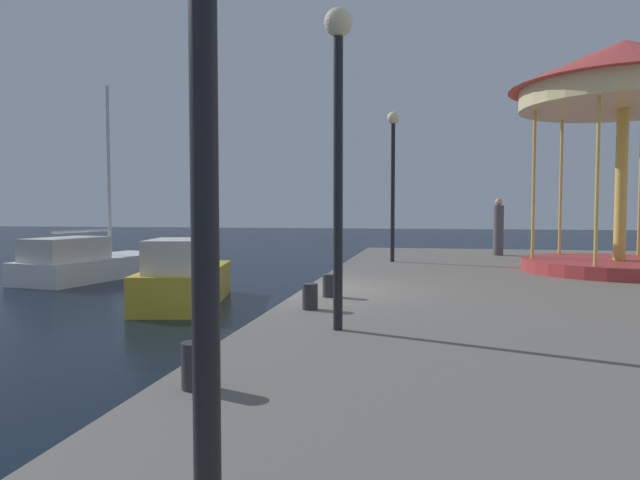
{
  "coord_description": "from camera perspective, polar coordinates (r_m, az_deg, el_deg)",
  "views": [
    {
      "loc": [
        2.38,
        -10.91,
        2.34
      ],
      "look_at": [
        -0.06,
        2.07,
        1.64
      ],
      "focal_mm": 32.4,
      "sensor_mm": 36.0,
      "label": 1
    }
  ],
  "objects": [
    {
      "name": "lamp_post_far_end",
      "position": [
        17.14,
        7.22,
        7.87
      ],
      "size": [
        0.36,
        0.36,
        4.38
      ],
      "color": "black",
      "rests_on": "quay_dock"
    },
    {
      "name": "bollard_south",
      "position": [
        8.91,
        -0.99,
        -5.6
      ],
      "size": [
        0.24,
        0.24,
        0.4
      ],
      "primitive_type": "cylinder",
      "color": "#2D2D33",
      "rests_on": "quay_dock"
    },
    {
      "name": "sailboat_white",
      "position": [
        20.88,
        -21.69,
        -2.08
      ],
      "size": [
        2.93,
        6.07,
        6.62
      ],
      "color": "white",
      "rests_on": "ground"
    },
    {
      "name": "bollard_center",
      "position": [
        5.18,
        -12.21,
        -12.01
      ],
      "size": [
        0.24,
        0.24,
        0.4
      ],
      "primitive_type": "cylinder",
      "color": "#2D2D33",
      "rests_on": "quay_dock"
    },
    {
      "name": "motorboat_yellow",
      "position": [
        14.5,
        -13.33,
        -3.84
      ],
      "size": [
        2.49,
        4.41,
        1.65
      ],
      "color": "gold",
      "rests_on": "ground"
    },
    {
      "name": "bollard_north",
      "position": [
        10.18,
        0.94,
        -4.52
      ],
      "size": [
        0.24,
        0.24,
        0.4
      ],
      "primitive_type": "cylinder",
      "color": "#2D2D33",
      "rests_on": "quay_dock"
    },
    {
      "name": "lamp_post_mid_promenade",
      "position": [
        7.41,
        1.81,
        12.75
      ],
      "size": [
        0.36,
        0.36,
        4.05
      ],
      "color": "black",
      "rests_on": "quay_dock"
    },
    {
      "name": "ground_plane",
      "position": [
        11.4,
        -1.64,
        -8.8
      ],
      "size": [
        120.0,
        120.0,
        0.0
      ],
      "primitive_type": "plane",
      "color": "black"
    },
    {
      "name": "person_by_the_water",
      "position": [
        20.28,
        17.21,
        1.1
      ],
      "size": [
        0.34,
        0.34,
        1.92
      ],
      "color": "#514C56",
      "rests_on": "quay_dock"
    },
    {
      "name": "carousel",
      "position": [
        16.11,
        27.78,
        12.33
      ],
      "size": [
        5.35,
        5.35,
        5.62
      ],
      "color": "#B23333",
      "rests_on": "quay_dock"
    }
  ]
}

